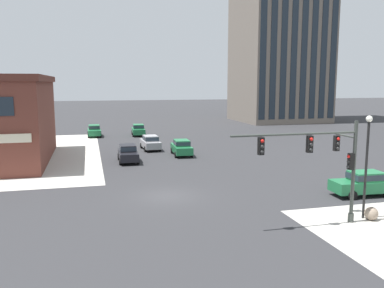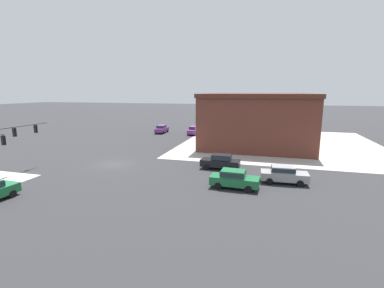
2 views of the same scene
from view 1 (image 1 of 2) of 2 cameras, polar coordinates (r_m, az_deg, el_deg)
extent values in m
plane|color=#2D2D30|center=(28.06, -3.49, -7.30)|extent=(320.00, 320.00, 0.00)
cylinder|color=#383D38|center=(24.54, 21.44, -9.62)|extent=(0.32, 0.32, 0.50)
cylinder|color=#383D38|center=(23.89, 21.78, -3.73)|extent=(0.20, 0.20, 5.66)
cylinder|color=#383D38|center=(21.61, 14.40, 1.35)|extent=(7.16, 0.12, 0.12)
cylinder|color=#383D38|center=(24.30, 20.78, 1.12)|extent=(0.11, 1.80, 0.11)
cube|color=black|center=(22.09, 16.23, -0.01)|extent=(0.28, 0.28, 0.90)
sphere|color=red|center=(21.92, 16.47, 0.65)|extent=(0.18, 0.18, 0.18)
sphere|color=#282828|center=(21.96, 16.44, -0.07)|extent=(0.18, 0.18, 0.18)
sphere|color=#282828|center=(22.00, 16.41, -0.79)|extent=(0.18, 0.18, 0.18)
cube|color=black|center=(20.84, 9.68, -0.29)|extent=(0.28, 0.28, 0.90)
sphere|color=red|center=(20.65, 9.88, 0.41)|extent=(0.18, 0.18, 0.18)
sphere|color=#282828|center=(20.69, 9.86, -0.36)|extent=(0.18, 0.18, 0.18)
sphere|color=#282828|center=(20.74, 9.84, -1.12)|extent=(0.18, 0.18, 0.18)
cube|color=black|center=(23.65, 21.47, -2.30)|extent=(0.28, 0.28, 0.90)
sphere|color=red|center=(23.51, 21.19, -1.65)|extent=(0.18, 0.18, 0.18)
sphere|color=#282828|center=(23.56, 21.15, -2.32)|extent=(0.18, 0.18, 0.18)
sphere|color=#282828|center=(23.61, 21.11, -2.99)|extent=(0.18, 0.18, 0.18)
cube|color=black|center=(25.02, 19.67, 0.10)|extent=(0.28, 0.28, 0.90)
sphere|color=red|center=(24.85, 19.91, 0.69)|extent=(0.18, 0.18, 0.18)
sphere|color=#282828|center=(24.89, 19.88, 0.05)|extent=(0.18, 0.18, 0.18)
sphere|color=#282828|center=(24.93, 19.84, -0.59)|extent=(0.18, 0.18, 0.18)
sphere|color=gray|center=(25.28, 23.92, -8.93)|extent=(0.75, 0.75, 0.75)
cylinder|color=black|center=(24.86, 23.29, -3.50)|extent=(0.14, 0.14, 5.53)
sphere|color=white|center=(24.45, 23.69, 3.26)|extent=(0.36, 0.36, 0.36)
cube|color=black|center=(40.20, -8.99, -1.52)|extent=(1.84, 4.43, 0.76)
cube|color=black|center=(40.24, -9.03, -0.53)|extent=(1.54, 2.14, 0.60)
cube|color=#232D38|center=(40.24, -9.03, -0.53)|extent=(1.57, 2.23, 0.40)
cylinder|color=black|center=(39.00, -7.60, -2.37)|extent=(0.23, 0.64, 0.64)
cylinder|color=black|center=(38.88, -10.06, -2.46)|extent=(0.23, 0.64, 0.64)
cylinder|color=black|center=(41.67, -7.98, -1.68)|extent=(0.23, 0.64, 0.64)
cylinder|color=black|center=(41.56, -10.27, -1.76)|extent=(0.23, 0.64, 0.64)
cube|color=#1E6B3D|center=(30.27, 23.00, -5.43)|extent=(4.48, 1.98, 0.76)
cube|color=#1E6B3D|center=(30.21, 23.31, -4.15)|extent=(2.19, 1.60, 0.60)
cube|color=#232D38|center=(30.21, 23.31, -4.15)|extent=(2.27, 1.64, 0.40)
cylinder|color=black|center=(28.95, 21.65, -6.75)|extent=(0.65, 0.25, 0.64)
cylinder|color=black|center=(30.31, 19.93, -5.98)|extent=(0.65, 0.25, 0.64)
cylinder|color=black|center=(31.79, 24.15, -5.55)|extent=(0.65, 0.25, 0.64)
cube|color=#99999E|center=(47.23, -5.88, 0.03)|extent=(1.93, 4.46, 0.76)
cube|color=#99999E|center=(46.99, -5.86, 0.83)|extent=(1.58, 2.17, 0.60)
cube|color=#232D38|center=(46.99, -5.86, 0.83)|extent=(1.61, 2.26, 0.40)
cylinder|color=black|center=(48.48, -7.14, -0.23)|extent=(0.24, 0.65, 0.64)
cylinder|color=black|center=(48.77, -5.21, -0.14)|extent=(0.24, 0.65, 0.64)
cylinder|color=black|center=(45.82, -6.59, -0.72)|extent=(0.24, 0.65, 0.64)
cylinder|color=black|center=(46.13, -4.54, -0.63)|extent=(0.24, 0.65, 0.64)
cube|color=#1E6B3D|center=(60.39, -13.60, 1.69)|extent=(1.82, 4.42, 0.76)
cube|color=#1E6B3D|center=(60.46, -13.62, 2.35)|extent=(1.53, 2.13, 0.60)
cube|color=#232D38|center=(60.46, -13.62, 2.35)|extent=(1.56, 2.22, 0.40)
cylinder|color=black|center=(59.11, -12.73, 1.20)|extent=(0.23, 0.64, 0.64)
cylinder|color=black|center=(59.06, -14.35, 1.14)|extent=(0.23, 0.64, 0.64)
cylinder|color=black|center=(61.81, -12.85, 1.51)|extent=(0.23, 0.64, 0.64)
cylinder|color=black|center=(61.77, -14.40, 1.45)|extent=(0.23, 0.64, 0.64)
cube|color=#1E6B3D|center=(43.40, -1.49, -0.68)|extent=(2.00, 4.49, 0.76)
cube|color=#1E6B3D|center=(43.15, -1.46, 0.18)|extent=(1.61, 2.19, 0.60)
cube|color=#232D38|center=(43.15, -1.46, 0.18)|extent=(1.65, 2.28, 0.40)
cylinder|color=black|center=(44.66, -2.84, -0.92)|extent=(0.26, 0.65, 0.64)
cylinder|color=black|center=(44.93, -0.73, -0.85)|extent=(0.26, 0.65, 0.64)
cylinder|color=black|center=(42.00, -2.30, -1.52)|extent=(0.26, 0.65, 0.64)
cylinder|color=black|center=(42.29, -0.06, -1.44)|extent=(0.26, 0.65, 0.64)
cube|color=#1E6B3D|center=(60.31, -7.56, 1.85)|extent=(2.01, 4.50, 0.76)
cube|color=#1E6B3D|center=(60.08, -7.56, 2.47)|extent=(1.62, 2.20, 0.60)
cube|color=#232D38|center=(60.08, -7.56, 2.47)|extent=(1.66, 2.29, 0.40)
cylinder|color=black|center=(61.66, -8.40, 1.62)|extent=(0.26, 0.65, 0.64)
cylinder|color=black|center=(61.76, -6.85, 1.66)|extent=(0.26, 0.65, 0.64)
cylinder|color=black|center=(58.96, -8.28, 1.31)|extent=(0.26, 0.65, 0.64)
cylinder|color=black|center=(59.06, -6.66, 1.35)|extent=(0.26, 0.65, 0.64)
cube|color=#1E2833|center=(35.10, -24.68, 4.83)|extent=(1.10, 0.08, 1.50)
camera|label=2|loc=(55.70, 23.11, 8.99)|focal=25.61mm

